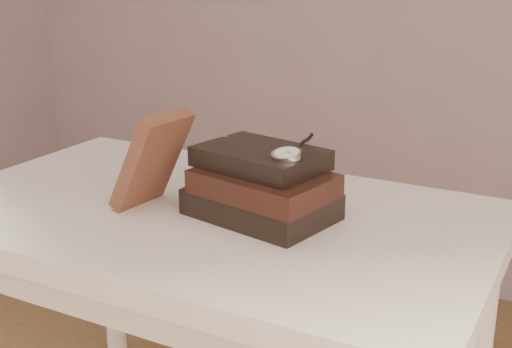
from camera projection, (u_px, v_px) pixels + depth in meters
The scene contains 5 objects.
table at pixel (208, 255), 1.23m from camera, with size 1.00×0.60×0.75m.
book_stack at pixel (262, 186), 1.14m from camera, with size 0.27×0.21×0.12m.
journal at pixel (152, 160), 1.17m from camera, with size 0.03×0.11×0.19m, color #44251A.
pocket_watch at pixel (288, 154), 1.08m from camera, with size 0.06×0.15×0.02m.
eyeglasses at pixel (254, 160), 1.25m from camera, with size 0.12×0.13×0.05m.
Camera 1 is at (0.61, -0.60, 1.17)m, focal length 47.40 mm.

